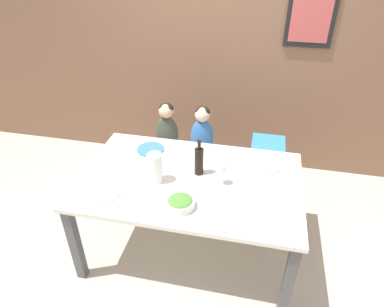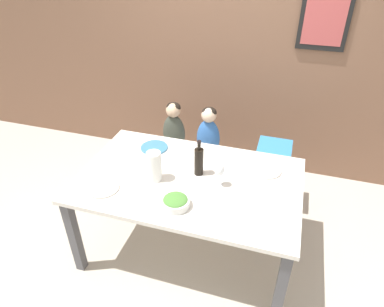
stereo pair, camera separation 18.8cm
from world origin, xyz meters
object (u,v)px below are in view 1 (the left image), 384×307
Objects in this scene: wine_glass_near at (221,169)px; dinner_plate_front_left at (104,193)px; person_child_center at (202,131)px; chair_far_center at (202,161)px; chair_right_highchair at (267,157)px; paper_towel_roll at (155,168)px; dinner_plate_back_right at (264,166)px; dinner_plate_back_left at (151,149)px; person_child_left at (167,128)px; salad_bowl_large at (180,202)px; chair_far_left at (168,157)px; wine_bottle at (199,160)px.

wine_glass_near is 0.80× the size of dinner_plate_front_left.
chair_far_center is at bearing -90.00° from person_child_center.
chair_right_highchair is at bearing -0.08° from person_child_center.
chair_right_highchair is 1.29× the size of person_child_center.
paper_towel_roll is (-0.84, -0.88, 0.36)m from chair_right_highchair.
chair_far_center is 1.93× the size of dinner_plate_back_right.
wine_glass_near is at bearing 8.10° from paper_towel_roll.
dinner_plate_back_right is at bearing 23.97° from paper_towel_roll.
person_child_center is 2.23× the size of dinner_plate_front_left.
dinner_plate_front_left and dinner_plate_back_left have the same top height.
wine_glass_near is at bearing -51.33° from person_child_left.
person_child_left is 1.00× the size of person_child_center.
salad_bowl_large is (0.06, -1.13, 0.07)m from person_child_center.
chair_right_highchair is 3.63× the size of wine_glass_near.
person_child_left is at bearing 151.66° from dinner_plate_back_right.
person_child_center is 1.23m from dinner_plate_front_left.
chair_right_highchair is at bearing 0.00° from chair_far_center.
dinner_plate_front_left is (-0.82, -0.30, -0.13)m from wine_glass_near.
dinner_plate_front_left is (-0.33, -0.23, -0.11)m from paper_towel_roll.
dinner_plate_back_left is (-1.02, -0.47, 0.24)m from chair_right_highchair.
wine_bottle is at bearing -56.98° from chair_far_left.
person_child_left reaches higher than chair_far_center.
chair_right_highchair is at bearing 66.75° from wine_glass_near.
person_child_left is 1.11m from dinner_plate_back_right.
wine_bottle is 1.27× the size of dinner_plate_front_left.
dinner_plate_back_left reaches higher than chair_far_left.
dinner_plate_back_left and dinner_plate_back_right have the same top height.
person_child_left reaches higher than dinner_plate_front_left.
wine_glass_near reaches higher than chair_far_left.
paper_towel_roll is 0.49m from wine_glass_near.
wine_glass_near is (0.65, -0.82, 0.17)m from person_child_left.
person_child_center is (0.36, 0.00, 0.35)m from chair_far_left.
chair_far_left is 0.50m from person_child_center.
dinner_plate_front_left reaches higher than chair_far_center.
person_child_center reaches higher than chair_far_center.
wine_glass_near is 0.40m from salad_bowl_large.
wine_bottle is 0.55m from dinner_plate_back_right.
wine_glass_near is (-0.35, -0.81, 0.37)m from chair_right_highchair.
wine_bottle is (0.47, -0.72, 0.15)m from person_child_left.
wine_bottle is 1.27× the size of dinner_plate_back_right.
dinner_plate_front_left is 0.66m from dinner_plate_back_left.
salad_bowl_large is 0.85× the size of dinner_plate_front_left.
person_child_center is at bearing 0.15° from chair_far_left.
person_child_center is at bearing 64.91° from dinner_plate_front_left.
chair_right_highchair is at bearing 53.28° from wine_bottle.
chair_far_left is at bearing 88.28° from dinner_plate_back_left.
wine_bottle is at bearing -81.34° from chair_far_center.
person_child_left is at bearing 100.45° from paper_towel_roll.
person_child_left and person_child_center have the same top height.
chair_far_center is 1.29m from dinner_plate_front_left.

